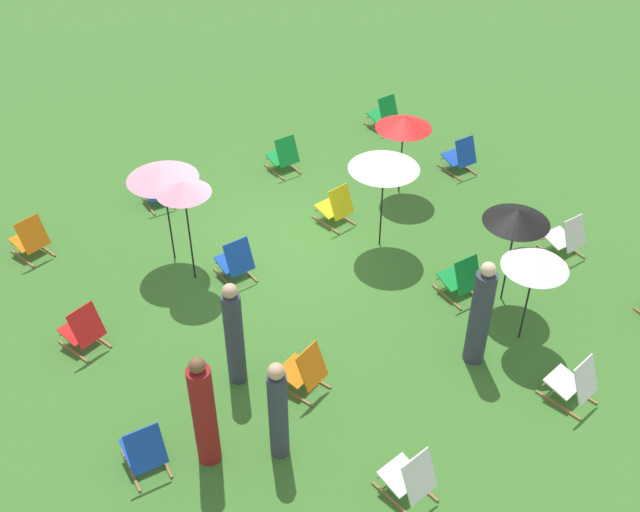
# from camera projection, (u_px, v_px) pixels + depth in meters

# --- Properties ---
(ground_plane) EXTENTS (40.00, 40.00, 0.00)m
(ground_plane) POSITION_uv_depth(u_px,v_px,m) (283.00, 245.00, 13.99)
(ground_plane) COLOR #386B28
(deckchair_1) EXTENTS (0.58, 0.82, 0.83)m
(deckchair_1) POSITION_uv_depth(u_px,v_px,m) (574.00, 383.00, 10.75)
(deckchair_1) COLOR olive
(deckchair_1) RESTS_ON ground
(deckchair_2) EXTENTS (0.55, 0.80, 0.83)m
(deckchair_2) POSITION_uv_depth(u_px,v_px,m) (410.00, 478.00, 9.47)
(deckchair_2) COLOR olive
(deckchair_2) RESTS_ON ground
(deckchair_3) EXTENTS (0.54, 0.80, 0.83)m
(deckchair_3) POSITION_uv_depth(u_px,v_px,m) (157.00, 189.00, 14.84)
(deckchair_3) COLOR olive
(deckchair_3) RESTS_ON ground
(deckchair_4) EXTENTS (0.48, 0.76, 0.83)m
(deckchair_4) POSITION_uv_depth(u_px,v_px,m) (284.00, 156.00, 15.87)
(deckchair_4) COLOR olive
(deckchair_4) RESTS_ON ground
(deckchair_5) EXTENTS (0.67, 0.86, 0.83)m
(deckchair_5) POSITION_uv_depth(u_px,v_px,m) (83.00, 330.00, 11.64)
(deckchair_5) COLOR olive
(deckchair_5) RESTS_ON ground
(deckchair_6) EXTENTS (0.65, 0.85, 0.83)m
(deckchair_6) POSITION_uv_depth(u_px,v_px,m) (30.00, 239.00, 13.51)
(deckchair_6) COLOR olive
(deckchair_6) RESTS_ON ground
(deckchair_7) EXTENTS (0.52, 0.78, 0.83)m
(deckchair_7) POSITION_uv_depth(u_px,v_px,m) (461.00, 279.00, 12.62)
(deckchair_7) COLOR olive
(deckchair_7) RESTS_ON ground
(deckchair_9) EXTENTS (0.69, 0.87, 0.83)m
(deckchair_9) POSITION_uv_depth(u_px,v_px,m) (304.00, 371.00, 10.95)
(deckchair_9) COLOR olive
(deckchair_9) RESTS_ON ground
(deckchair_10) EXTENTS (0.50, 0.77, 0.83)m
(deckchair_10) POSITION_uv_depth(u_px,v_px,m) (384.00, 114.00, 17.40)
(deckchair_10) COLOR olive
(deckchair_10) RESTS_ON ground
(deckchair_11) EXTENTS (0.49, 0.76, 0.83)m
(deckchair_11) POSITION_uv_depth(u_px,v_px,m) (236.00, 261.00, 13.01)
(deckchair_11) COLOR olive
(deckchair_11) RESTS_ON ground
(deckchair_12) EXTENTS (0.56, 0.81, 0.83)m
(deckchair_12) POSITION_uv_depth(u_px,v_px,m) (336.00, 207.00, 14.34)
(deckchair_12) COLOR olive
(deckchair_12) RESTS_ON ground
(deckchair_13) EXTENTS (0.55, 0.80, 0.83)m
(deckchair_13) POSITION_uv_depth(u_px,v_px,m) (144.00, 450.00, 9.82)
(deckchair_13) COLOR olive
(deckchair_13) RESTS_ON ground
(deckchair_14) EXTENTS (0.51, 0.78, 0.83)m
(deckchair_14) POSITION_uv_depth(u_px,v_px,m) (460.00, 156.00, 15.86)
(deckchair_14) COLOR olive
(deckchair_14) RESTS_ON ground
(deckchair_15) EXTENTS (0.49, 0.77, 0.83)m
(deckchair_15) POSITION_uv_depth(u_px,v_px,m) (567.00, 238.00, 13.55)
(deckchair_15) COLOR olive
(deckchair_15) RESTS_ON ground
(umbrella_0) EXTENTS (1.02, 1.02, 1.73)m
(umbrella_0) POSITION_uv_depth(u_px,v_px,m) (536.00, 260.00, 11.06)
(umbrella_0) COLOR black
(umbrella_0) RESTS_ON ground
(umbrella_1) EXTENTS (1.07, 1.07, 1.85)m
(umbrella_1) POSITION_uv_depth(u_px,v_px,m) (517.00, 216.00, 11.74)
(umbrella_1) COLOR black
(umbrella_1) RESTS_ON ground
(umbrella_2) EXTENTS (0.91, 0.91, 1.99)m
(umbrella_2) POSITION_uv_depth(u_px,v_px,m) (183.00, 188.00, 12.08)
(umbrella_2) COLOR black
(umbrella_2) RESTS_ON ground
(umbrella_3) EXTENTS (1.12, 1.12, 1.73)m
(umbrella_3) POSITION_uv_depth(u_px,v_px,m) (404.00, 122.00, 14.49)
(umbrella_3) COLOR black
(umbrella_3) RESTS_ON ground
(umbrella_4) EXTENTS (1.27, 1.27, 1.91)m
(umbrella_4) POSITION_uv_depth(u_px,v_px,m) (384.00, 162.00, 12.94)
(umbrella_4) COLOR black
(umbrella_4) RESTS_ON ground
(umbrella_5) EXTENTS (1.23, 1.23, 1.94)m
(umbrella_5) POSITION_uv_depth(u_px,v_px,m) (162.00, 173.00, 12.56)
(umbrella_5) COLOR black
(umbrella_5) RESTS_ON ground
(person_0) EXTENTS (0.39, 0.39, 1.85)m
(person_0) POSITION_uv_depth(u_px,v_px,m) (234.00, 336.00, 10.78)
(person_0) COLOR #333847
(person_0) RESTS_ON ground
(person_1) EXTENTS (0.30, 0.30, 1.69)m
(person_1) POSITION_uv_depth(u_px,v_px,m) (278.00, 412.00, 9.75)
(person_1) COLOR #333847
(person_1) RESTS_ON ground
(person_2) EXTENTS (0.33, 0.33, 1.89)m
(person_2) POSITION_uv_depth(u_px,v_px,m) (480.00, 315.00, 11.12)
(person_2) COLOR #333847
(person_2) RESTS_ON ground
(person_3) EXTENTS (0.45, 0.45, 1.90)m
(person_3) POSITION_uv_depth(u_px,v_px,m) (204.00, 413.00, 9.63)
(person_3) COLOR maroon
(person_3) RESTS_ON ground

